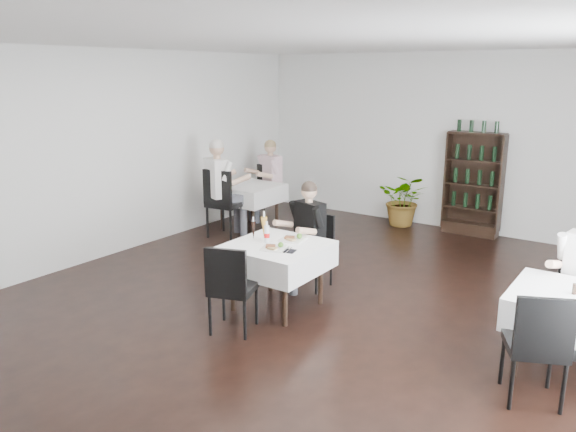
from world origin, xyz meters
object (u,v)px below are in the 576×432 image
object	(u,v)px
wine_shelf	(473,185)
main_table	(277,256)
diner_main	(305,227)
potted_tree	(404,200)

from	to	relation	value
wine_shelf	main_table	bearing A→B (deg)	-101.78
wine_shelf	diner_main	size ratio (longest dim) A/B	1.28
wine_shelf	potted_tree	distance (m)	1.22
diner_main	main_table	bearing A→B (deg)	-83.67
wine_shelf	diner_main	xyz separation A→B (m)	(-0.98, -3.61, -0.05)
diner_main	wine_shelf	bearing A→B (deg)	74.86
main_table	diner_main	bearing A→B (deg)	96.33
main_table	wine_shelf	bearing A→B (deg)	78.22
wine_shelf	potted_tree	xyz separation A→B (m)	(-1.15, -0.11, -0.38)
main_table	diner_main	size ratio (longest dim) A/B	0.75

